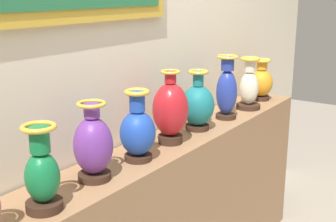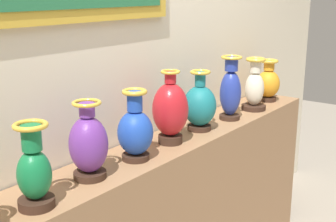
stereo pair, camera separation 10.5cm
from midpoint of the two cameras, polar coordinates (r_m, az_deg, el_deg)
name	(u,v)px [view 2 (the right image)]	position (r m, az deg, el deg)	size (l,w,h in m)	color
back_wall	(132,50)	(2.41, -3.32, 7.65)	(4.79, 0.14, 2.90)	beige
vase_emerald	(34,172)	(1.70, -14.68, -7.34)	(0.13, 0.13, 0.32)	#382319
vase_violet	(89,144)	(1.92, -8.35, -4.15)	(0.16, 0.16, 0.34)	#382319
vase_sapphire	(135,131)	(2.11, -2.69, -2.47)	(0.17, 0.17, 0.34)	#382319
vase_crimson	(170,110)	(2.33, 1.59, 0.09)	(0.19, 0.19, 0.38)	#382319
vase_teal	(200,105)	(2.56, 5.16, 0.72)	(0.19, 0.19, 0.34)	#382319
vase_cobalt	(230,91)	(2.79, 8.88, 2.52)	(0.13, 0.13, 0.39)	#382319
vase_ivory	(254,88)	(3.05, 11.72, 2.86)	(0.16, 0.16, 0.35)	#382319
vase_amber	(268,83)	(3.32, 13.29, 3.47)	(0.16, 0.16, 0.30)	#382319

